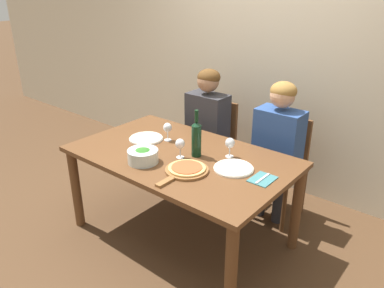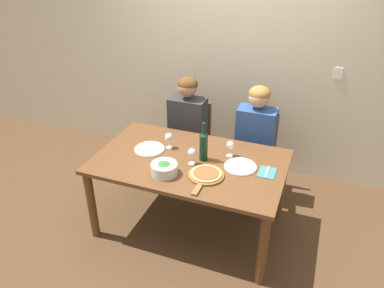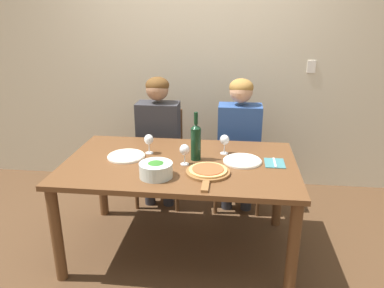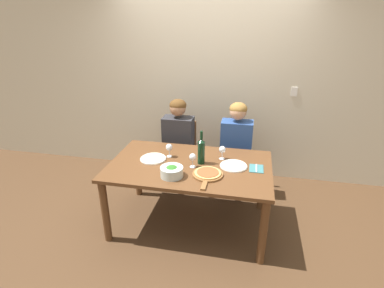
{
  "view_description": "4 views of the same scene",
  "coord_description": "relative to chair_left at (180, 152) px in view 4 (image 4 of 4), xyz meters",
  "views": [
    {
      "loc": [
        1.69,
        -1.92,
        1.92
      ],
      "look_at": [
        0.0,
        0.13,
        0.78
      ],
      "focal_mm": 35.0,
      "sensor_mm": 36.0,
      "label": 1
    },
    {
      "loc": [
        1.01,
        -2.6,
        2.47
      ],
      "look_at": [
        -0.01,
        0.09,
        0.85
      ],
      "focal_mm": 35.0,
      "sensor_mm": 36.0,
      "label": 2
    },
    {
      "loc": [
        0.38,
        -2.47,
        1.77
      ],
      "look_at": [
        0.08,
        0.08,
        0.85
      ],
      "focal_mm": 35.0,
      "sensor_mm": 36.0,
      "label": 3
    },
    {
      "loc": [
        0.58,
        -2.69,
        2.16
      ],
      "look_at": [
        -0.01,
        0.15,
        0.9
      ],
      "focal_mm": 28.0,
      "sensor_mm": 36.0,
      "label": 4
    }
  ],
  "objects": [
    {
      "name": "ground_plane",
      "position": [
        0.31,
        -0.83,
        -0.48
      ],
      "size": [
        40.0,
        40.0,
        0.0
      ],
      "primitive_type": "plane",
      "color": "#4C331E"
    },
    {
      "name": "back_wall",
      "position": [
        0.31,
        0.48,
        0.87
      ],
      "size": [
        10.0,
        0.06,
        2.7
      ],
      "color": "beige",
      "rests_on": "ground"
    },
    {
      "name": "dining_table",
      "position": [
        0.31,
        -0.83,
        0.16
      ],
      "size": [
        1.67,
        1.0,
        0.74
      ],
      "color": "brown",
      "rests_on": "ground"
    },
    {
      "name": "chair_left",
      "position": [
        0.0,
        0.0,
        0.0
      ],
      "size": [
        0.42,
        0.42,
        0.88
      ],
      "color": "brown",
      "rests_on": "ground"
    },
    {
      "name": "chair_right",
      "position": [
        0.74,
        0.0,
        0.0
      ],
      "size": [
        0.42,
        0.42,
        0.88
      ],
      "color": "brown",
      "rests_on": "ground"
    },
    {
      "name": "person_woman",
      "position": [
        0.0,
        -0.11,
        0.25
      ],
      "size": [
        0.47,
        0.51,
        1.22
      ],
      "color": "#28282D",
      "rests_on": "ground"
    },
    {
      "name": "person_man",
      "position": [
        0.74,
        -0.11,
        0.25
      ],
      "size": [
        0.47,
        0.51,
        1.22
      ],
      "color": "#28282D",
      "rests_on": "ground"
    },
    {
      "name": "wine_bottle",
      "position": [
        0.42,
        -0.78,
        0.4
      ],
      "size": [
        0.07,
        0.07,
        0.36
      ],
      "color": "black",
      "rests_on": "dining_table"
    },
    {
      "name": "broccoli_bowl",
      "position": [
        0.19,
        -1.1,
        0.31
      ],
      "size": [
        0.22,
        0.22,
        0.11
      ],
      "color": "silver",
      "rests_on": "dining_table"
    },
    {
      "name": "dinner_plate_left",
      "position": [
        -0.1,
        -0.79,
        0.27
      ],
      "size": [
        0.28,
        0.28,
        0.02
      ],
      "color": "silver",
      "rests_on": "dining_table"
    },
    {
      "name": "dinner_plate_right",
      "position": [
        0.76,
        -0.79,
        0.27
      ],
      "size": [
        0.28,
        0.28,
        0.02
      ],
      "color": "silver",
      "rests_on": "dining_table"
    },
    {
      "name": "pizza_on_board",
      "position": [
        0.52,
        -1.02,
        0.27
      ],
      "size": [
        0.3,
        0.44,
        0.04
      ],
      "color": "brown",
      "rests_on": "dining_table"
    },
    {
      "name": "wine_glass_left",
      "position": [
        0.05,
        -0.69,
        0.36
      ],
      "size": [
        0.07,
        0.07,
        0.15
      ],
      "color": "silver",
      "rests_on": "dining_table"
    },
    {
      "name": "wine_glass_right",
      "position": [
        0.62,
        -0.64,
        0.36
      ],
      "size": [
        0.07,
        0.07,
        0.15
      ],
      "color": "silver",
      "rests_on": "dining_table"
    },
    {
      "name": "wine_glass_centre",
      "position": [
        0.35,
        -0.88,
        0.36
      ],
      "size": [
        0.07,
        0.07,
        0.15
      ],
      "color": "silver",
      "rests_on": "dining_table"
    },
    {
      "name": "fork_on_napkin",
      "position": [
        0.98,
        -0.79,
        0.26
      ],
      "size": [
        0.14,
        0.18,
        0.01
      ],
      "color": "#387075",
      "rests_on": "dining_table"
    }
  ]
}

